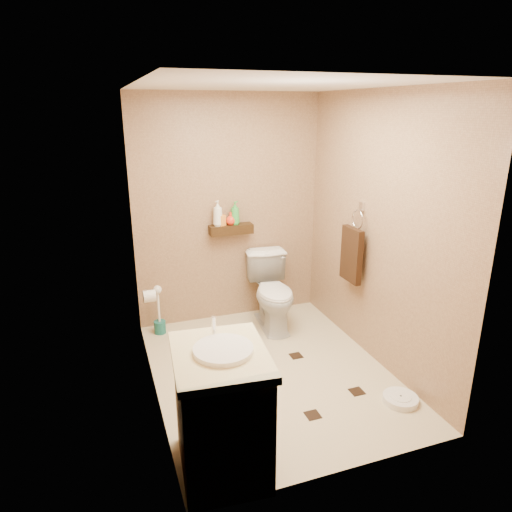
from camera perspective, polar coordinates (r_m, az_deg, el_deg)
name	(u,v)px	position (r m, az deg, el deg)	size (l,w,h in m)	color
ground	(270,371)	(4.20, 1.79, -14.20)	(2.50, 2.50, 0.00)	beige
wall_back	(229,211)	(4.85, -3.44, 5.64)	(2.00, 0.04, 2.40)	#9D7A5A
wall_front	(352,301)	(2.65, 11.91, -5.55)	(2.00, 0.04, 2.40)	#9D7A5A
wall_left	(146,255)	(3.48, -13.56, 0.11)	(0.04, 2.50, 2.40)	#9D7A5A
wall_right	(377,232)	(4.16, 14.92, 2.94)	(0.04, 2.50, 2.40)	#9D7A5A
ceiling	(273,85)	(3.56, 2.19, 20.60)	(2.00, 2.50, 0.02)	silver
wall_shelf	(231,229)	(4.82, -3.13, 3.35)	(0.46, 0.14, 0.10)	#39250F
floor_accents	(274,373)	(4.18, 2.23, -14.36)	(1.21, 1.31, 0.01)	black
toilet	(273,292)	(4.82, 2.13, -4.54)	(0.43, 0.76, 0.78)	white
vanity	(222,410)	(3.03, -4.31, -18.63)	(0.63, 0.74, 0.97)	brown
bathroom_scale	(400,399)	(3.98, 17.60, -16.67)	(0.36, 0.36, 0.06)	white
toilet_brush	(159,317)	(4.85, -12.00, -7.42)	(0.12, 0.12, 0.53)	#19645D
towel_ring	(352,252)	(4.38, 11.91, 0.47)	(0.12, 0.30, 0.76)	silver
toilet_paper	(149,296)	(4.30, -13.18, -4.89)	(0.12, 0.11, 0.12)	white
bottle_a	(218,213)	(4.74, -4.80, 5.34)	(0.10, 0.10, 0.27)	white
bottle_b	(221,218)	(4.76, -4.39, 4.80)	(0.08, 0.08, 0.17)	#FC9B35
bottle_c	(231,218)	(4.79, -3.17, 4.71)	(0.10, 0.10, 0.13)	#F3391C
bottle_d	(235,213)	(4.79, -2.63, 5.40)	(0.09, 0.09, 0.24)	green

